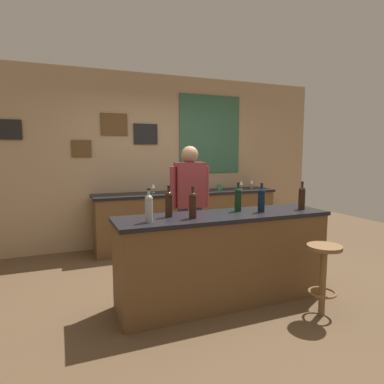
{
  "coord_description": "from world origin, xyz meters",
  "views": [
    {
      "loc": [
        -1.55,
        -3.35,
        1.55
      ],
      "look_at": [
        -0.01,
        0.45,
        1.05
      ],
      "focal_mm": 31.06,
      "sensor_mm": 36.0,
      "label": 1
    }
  ],
  "objects_px": {
    "wine_bottle_e": "(261,199)",
    "wine_glass_a": "(153,186)",
    "wine_bottle_c": "(193,204)",
    "bar_stool": "(323,268)",
    "wine_bottle_f": "(302,197)",
    "wine_bottle_a": "(149,207)",
    "coffee_mug": "(220,187)",
    "wine_bottle_b": "(169,203)",
    "wine_bottle_d": "(238,198)",
    "wine_glass_b": "(176,186)",
    "wine_glass_d": "(241,183)",
    "wine_glass_e": "(252,182)",
    "bartender": "(190,201)",
    "wine_glass_c": "(190,185)"
  },
  "relations": [
    {
      "from": "wine_bottle_c",
      "to": "wine_glass_a",
      "type": "distance_m",
      "value": 2.2
    },
    {
      "from": "bartender",
      "to": "wine_bottle_d",
      "type": "height_order",
      "value": "bartender"
    },
    {
      "from": "bar_stool",
      "to": "wine_bottle_d",
      "type": "distance_m",
      "value": 1.07
    },
    {
      "from": "wine_bottle_e",
      "to": "wine_glass_d",
      "type": "distance_m",
      "value": 2.26
    },
    {
      "from": "bartender",
      "to": "wine_bottle_a",
      "type": "relative_size",
      "value": 5.29
    },
    {
      "from": "wine_bottle_c",
      "to": "wine_glass_b",
      "type": "relative_size",
      "value": 1.97
    },
    {
      "from": "bartender",
      "to": "wine_glass_a",
      "type": "bearing_deg",
      "value": 96.06
    },
    {
      "from": "wine_bottle_f",
      "to": "wine_glass_a",
      "type": "distance_m",
      "value": 2.43
    },
    {
      "from": "wine_bottle_b",
      "to": "wine_glass_a",
      "type": "xyz_separation_m",
      "value": [
        0.4,
        2.04,
        -0.05
      ]
    },
    {
      "from": "bartender",
      "to": "wine_bottle_e",
      "type": "distance_m",
      "value": 1.02
    },
    {
      "from": "wine_bottle_a",
      "to": "wine_glass_a",
      "type": "bearing_deg",
      "value": 73.67
    },
    {
      "from": "wine_bottle_a",
      "to": "wine_bottle_e",
      "type": "distance_m",
      "value": 1.22
    },
    {
      "from": "bar_stool",
      "to": "wine_bottle_b",
      "type": "bearing_deg",
      "value": 151.79
    },
    {
      "from": "bar_stool",
      "to": "wine_bottle_f",
      "type": "relative_size",
      "value": 2.22
    },
    {
      "from": "bartender",
      "to": "coffee_mug",
      "type": "height_order",
      "value": "bartender"
    },
    {
      "from": "bartender",
      "to": "bar_stool",
      "type": "height_order",
      "value": "bartender"
    },
    {
      "from": "wine_bottle_c",
      "to": "wine_bottle_d",
      "type": "xyz_separation_m",
      "value": [
        0.59,
        0.17,
        0.0
      ]
    },
    {
      "from": "bar_stool",
      "to": "wine_bottle_c",
      "type": "height_order",
      "value": "wine_bottle_c"
    },
    {
      "from": "bartender",
      "to": "wine_glass_d",
      "type": "xyz_separation_m",
      "value": [
        1.41,
        1.14,
        0.07
      ]
    },
    {
      "from": "wine_bottle_e",
      "to": "coffee_mug",
      "type": "xyz_separation_m",
      "value": [
        0.56,
        2.08,
        -0.11
      ]
    },
    {
      "from": "bar_stool",
      "to": "wine_glass_c",
      "type": "bearing_deg",
      "value": 95.64
    },
    {
      "from": "wine_glass_e",
      "to": "wine_bottle_d",
      "type": "bearing_deg",
      "value": -125.46
    },
    {
      "from": "wine_bottle_a",
      "to": "wine_bottle_b",
      "type": "distance_m",
      "value": 0.29
    },
    {
      "from": "wine_bottle_a",
      "to": "wine_bottle_c",
      "type": "xyz_separation_m",
      "value": [
        0.43,
        0.02,
        0.0
      ]
    },
    {
      "from": "wine_bottle_b",
      "to": "bartender",
      "type": "bearing_deg",
      "value": 56.17
    },
    {
      "from": "wine_bottle_a",
      "to": "wine_glass_e",
      "type": "distance_m",
      "value": 3.32
    },
    {
      "from": "wine_glass_b",
      "to": "wine_glass_d",
      "type": "xyz_separation_m",
      "value": [
        1.21,
        0.05,
        0.0
      ]
    },
    {
      "from": "bar_stool",
      "to": "wine_bottle_a",
      "type": "height_order",
      "value": "wine_bottle_a"
    },
    {
      "from": "wine_glass_e",
      "to": "wine_glass_b",
      "type": "bearing_deg",
      "value": -173.54
    },
    {
      "from": "wine_bottle_a",
      "to": "coffee_mug",
      "type": "relative_size",
      "value": 2.45
    },
    {
      "from": "wine_bottle_a",
      "to": "coffee_mug",
      "type": "height_order",
      "value": "wine_bottle_a"
    },
    {
      "from": "bartender",
      "to": "wine_bottle_f",
      "type": "height_order",
      "value": "bartender"
    },
    {
      "from": "wine_bottle_e",
      "to": "wine_bottle_a",
      "type": "bearing_deg",
      "value": -177.65
    },
    {
      "from": "wine_glass_b",
      "to": "wine_glass_e",
      "type": "relative_size",
      "value": 1.0
    },
    {
      "from": "wine_bottle_e",
      "to": "wine_glass_d",
      "type": "height_order",
      "value": "wine_bottle_e"
    },
    {
      "from": "bar_stool",
      "to": "wine_glass_d",
      "type": "bearing_deg",
      "value": 76.24
    },
    {
      "from": "bartender",
      "to": "coffee_mug",
      "type": "relative_size",
      "value": 12.96
    },
    {
      "from": "wine_bottle_e",
      "to": "wine_glass_b",
      "type": "xyz_separation_m",
      "value": [
        -0.24,
        2.0,
        -0.05
      ]
    },
    {
      "from": "wine_bottle_c",
      "to": "wine_glass_b",
      "type": "distance_m",
      "value": 2.11
    },
    {
      "from": "wine_bottle_f",
      "to": "wine_glass_d",
      "type": "height_order",
      "value": "wine_bottle_f"
    },
    {
      "from": "wine_bottle_b",
      "to": "wine_bottle_d",
      "type": "height_order",
      "value": "same"
    },
    {
      "from": "wine_glass_e",
      "to": "bar_stool",
      "type": "bearing_deg",
      "value": -108.68
    },
    {
      "from": "wine_bottle_d",
      "to": "wine_bottle_c",
      "type": "bearing_deg",
      "value": -163.9
    },
    {
      "from": "wine_glass_c",
      "to": "wine_glass_e",
      "type": "xyz_separation_m",
      "value": [
        1.2,
        0.02,
        0.0
      ]
    },
    {
      "from": "wine_bottle_a",
      "to": "coffee_mug",
      "type": "xyz_separation_m",
      "value": [
        1.78,
        2.13,
        -0.11
      ]
    },
    {
      "from": "bar_stool",
      "to": "wine_bottle_b",
      "type": "height_order",
      "value": "wine_bottle_b"
    },
    {
      "from": "wine_bottle_a",
      "to": "wine_bottle_d",
      "type": "bearing_deg",
      "value": 10.34
    },
    {
      "from": "bar_stool",
      "to": "wine_glass_b",
      "type": "relative_size",
      "value": 4.39
    },
    {
      "from": "wine_bottle_e",
      "to": "wine_glass_a",
      "type": "distance_m",
      "value": 2.23
    },
    {
      "from": "wine_bottle_a",
      "to": "wine_glass_e",
      "type": "bearing_deg",
      "value": 41.97
    }
  ]
}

